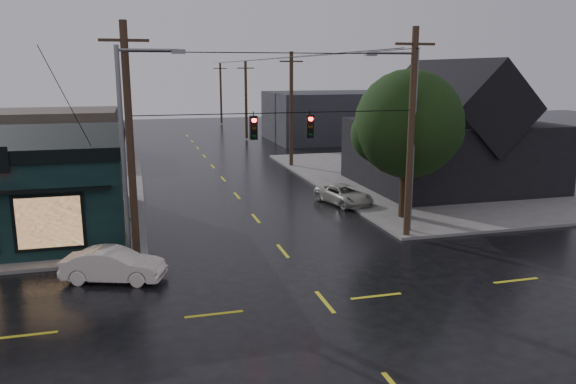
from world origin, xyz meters
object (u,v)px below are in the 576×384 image
object	(u,v)px
corner_tree	(409,124)
sedan_cream	(113,265)
utility_pole_nw	(137,260)
utility_pole_ne	(406,237)
suv_silver	(344,195)

from	to	relation	value
corner_tree	sedan_cream	bearing A→B (deg)	-160.08
utility_pole_nw	utility_pole_ne	size ratio (longest dim) A/B	1.00
utility_pole_ne	utility_pole_nw	bearing A→B (deg)	180.00
sedan_cream	suv_silver	size ratio (longest dim) A/B	0.93
corner_tree	utility_pole_nw	bearing A→B (deg)	-167.43
utility_pole_nw	suv_silver	world-z (taller)	utility_pole_nw
corner_tree	suv_silver	xyz separation A→B (m)	(-2.03, 4.21, -4.69)
utility_pole_nw	sedan_cream	distance (m)	2.59
utility_pole_ne	sedan_cream	world-z (taller)	utility_pole_ne
utility_pole_ne	suv_silver	xyz separation A→B (m)	(-0.50, 7.45, 0.60)
utility_pole_ne	corner_tree	bearing A→B (deg)	64.76
utility_pole_ne	suv_silver	distance (m)	7.49
corner_tree	utility_pole_nw	distance (m)	15.79
corner_tree	suv_silver	world-z (taller)	corner_tree
utility_pole_nw	sedan_cream	size ratio (longest dim) A/B	2.55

